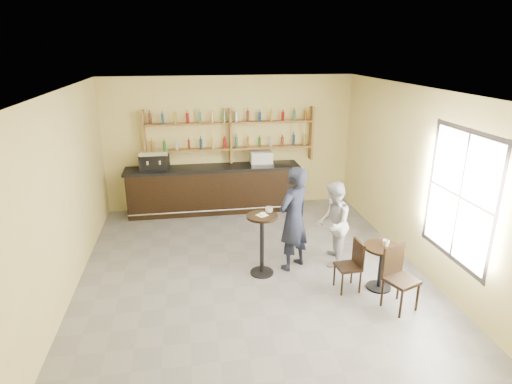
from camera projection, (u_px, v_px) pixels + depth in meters
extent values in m
plane|color=slate|center=(252.00, 273.00, 7.66)|extent=(7.00, 7.00, 0.00)
plane|color=white|center=(252.00, 90.00, 6.61)|extent=(7.00, 7.00, 0.00)
plane|color=#E2D180|center=(230.00, 143.00, 10.40)|extent=(7.00, 0.00, 7.00)
plane|color=#E2D180|center=(311.00, 309.00, 3.87)|extent=(7.00, 0.00, 7.00)
plane|color=#E2D180|center=(63.00, 198.00, 6.68)|extent=(0.00, 7.00, 7.00)
plane|color=#E2D180|center=(418.00, 180.00, 7.59)|extent=(0.00, 7.00, 7.00)
plane|color=white|center=(460.00, 197.00, 6.44)|extent=(0.00, 2.00, 2.00)
cube|color=white|center=(262.00, 215.00, 7.28)|extent=(0.23, 0.23, 0.00)
torus|color=gold|center=(263.00, 214.00, 7.27)|extent=(0.15, 0.15, 0.04)
imported|color=white|center=(269.00, 210.00, 7.38)|extent=(0.15, 0.15, 0.10)
imported|color=black|center=(294.00, 219.00, 7.56)|extent=(0.83, 0.78, 1.91)
imported|color=white|center=(386.00, 243.00, 6.93)|extent=(0.14, 0.14, 0.10)
imported|color=#9F9EA4|center=(333.00, 224.00, 7.76)|extent=(0.83, 0.93, 1.57)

